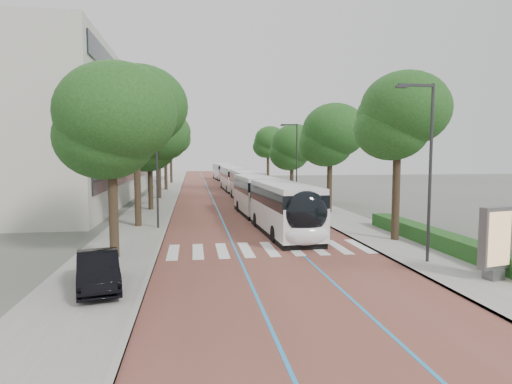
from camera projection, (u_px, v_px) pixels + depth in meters
ground at (269, 254)px, 21.51m from camera, size 160.00×160.00×0.00m
road at (220, 190)px, 60.93m from camera, size 11.00×140.00×0.02m
sidewalk_left at (166, 190)px, 59.83m from camera, size 4.00×140.00×0.12m
sidewalk_right at (271, 189)px, 62.02m from camera, size 4.00×140.00×0.12m
kerb_left at (180, 190)px, 60.11m from camera, size 0.20×140.00×0.14m
kerb_right at (258, 189)px, 61.74m from camera, size 0.20×140.00×0.14m
zebra_crossing at (270, 249)px, 22.52m from camera, size 10.55×3.60×0.01m
lane_line_left at (208, 190)px, 60.70m from camera, size 0.12×126.00×0.01m
lane_line_right at (231, 189)px, 61.16m from camera, size 0.12×126.00×0.01m
office_building at (44, 136)px, 45.66m from camera, size 18.11×40.00×14.00m
hedge at (437, 239)px, 22.79m from camera, size 1.20×14.00×0.80m
streetlight_near at (427, 158)px, 19.10m from camera, size 1.82×0.20×8.00m
streetlight_far at (295, 156)px, 43.74m from camera, size 1.82×0.20×8.00m
lamp_post_left at (157, 168)px, 28.15m from camera, size 0.14×0.14×8.00m
trees_left at (157, 136)px, 45.91m from camera, size 6.45×60.93×10.34m
trees_right at (307, 142)px, 43.26m from camera, size 5.47×46.86×9.04m
lead_bus at (270, 202)px, 30.26m from camera, size 3.34×18.49×3.20m
bus_queued_0 at (247, 186)px, 45.54m from camera, size 2.58×12.41×3.20m
bus_queued_1 at (233, 179)px, 59.06m from camera, size 2.82×12.45×3.20m
bus_queued_2 at (228, 175)px, 71.69m from camera, size 2.97×12.48×3.20m
bus_queued_3 at (222, 172)px, 85.04m from camera, size 3.09×12.50×3.20m
ad_panel at (495, 242)px, 16.58m from camera, size 1.42×0.67×2.85m
parked_car at (98, 270)px, 15.53m from camera, size 2.31×4.29×1.34m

